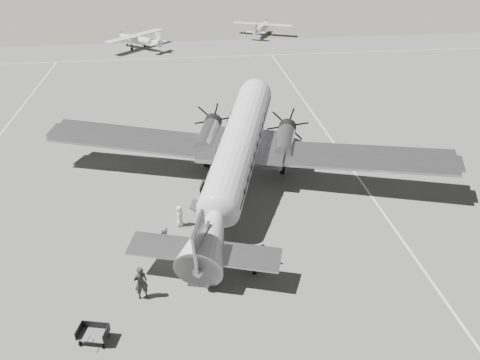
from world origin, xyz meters
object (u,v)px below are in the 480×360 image
at_px(light_plane_right, 262,29).
at_px(baggage_cart_near, 258,260).
at_px(dc3_airliner, 236,157).
at_px(baggage_cart_far, 93,334).
at_px(light_plane_left, 139,41).
at_px(ramp_agent, 166,239).
at_px(ground_crew, 141,282).
at_px(passenger, 180,216).

bearing_deg(light_plane_right, baggage_cart_near, -75.69).
bearing_deg(dc3_airliner, baggage_cart_far, -105.32).
xyz_separation_m(light_plane_left, ramp_agent, (4.63, -49.62, -0.27)).
bearing_deg(dc3_airliner, ramp_agent, -110.79).
xyz_separation_m(dc3_airliner, ground_crew, (-6.21, -9.97, -1.94)).
distance_m(light_plane_right, passenger, 55.37).
relative_size(light_plane_right, baggage_cart_far, 6.89).
bearing_deg(light_plane_right, light_plane_left, -137.98).
distance_m(light_plane_left, ground_crew, 53.51).
height_order(baggage_cart_far, ground_crew, ground_crew).
distance_m(dc3_airliner, light_plane_right, 50.94).
xyz_separation_m(light_plane_right, baggage_cart_far, (-18.49, -62.53, -0.63)).
xyz_separation_m(light_plane_right, ground_crew, (-16.37, -59.85, -0.04)).
relative_size(light_plane_left, baggage_cart_far, 7.50).
xyz_separation_m(baggage_cart_far, ramp_agent, (3.35, 6.47, 0.45)).
bearing_deg(ground_crew, baggage_cart_far, 30.23).
relative_size(dc3_airliner, baggage_cart_far, 21.19).
bearing_deg(ground_crew, passenger, -129.47).
xyz_separation_m(ramp_agent, passenger, (0.84, 2.57, -0.13)).
distance_m(dc3_airliner, light_plane_left, 44.52).
bearing_deg(baggage_cart_near, passenger, 100.95).
relative_size(baggage_cart_far, ramp_agent, 0.84).
distance_m(light_plane_left, baggage_cart_far, 56.11).
distance_m(light_plane_right, ramp_agent, 58.07).
bearing_deg(ramp_agent, light_plane_left, 10.36).
relative_size(ramp_agent, passenger, 1.18).
bearing_deg(baggage_cart_near, baggage_cart_far, 174.57).
bearing_deg(baggage_cart_far, dc3_airliner, 70.90).
bearing_deg(ground_crew, ramp_agent, -129.47).
distance_m(ground_crew, ramp_agent, 3.99).
bearing_deg(ramp_agent, ground_crew, 167.00).
xyz_separation_m(light_plane_left, passenger, (5.46, -47.05, -0.40)).
xyz_separation_m(dc3_airliner, passenger, (-4.14, -3.61, -2.21)).
bearing_deg(ramp_agent, light_plane_right, -10.07).
relative_size(light_plane_right, ramp_agent, 5.81).
bearing_deg(light_plane_left, ramp_agent, -132.47).
bearing_deg(light_plane_left, ground_crew, -134.16).
bearing_deg(light_plane_left, dc3_airliner, -125.33).
bearing_deg(passenger, ground_crew, 173.98).
height_order(dc3_airliner, baggage_cart_near, dc3_airliner).
height_order(baggage_cart_near, ramp_agent, ramp_agent).
bearing_deg(light_plane_left, baggage_cart_far, -136.50).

